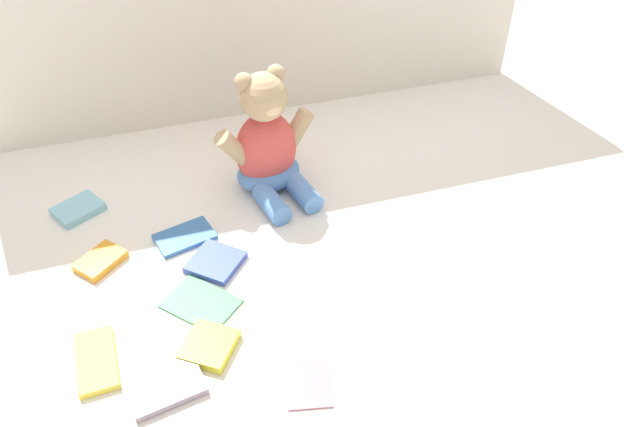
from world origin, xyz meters
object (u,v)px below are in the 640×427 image
book_case_0 (216,262)px  book_case_5 (100,261)px  book_case_6 (166,387)px  book_case_2 (78,209)px  book_case_7 (185,237)px  book_case_8 (201,303)px  teddy_bear (268,146)px  book_case_4 (209,346)px  book_case_1 (96,361)px  book_case_3 (308,383)px

book_case_0 → book_case_5: bearing=113.6°
book_case_6 → book_case_2: bearing=-175.9°
book_case_7 → book_case_8: book_case_7 is taller
teddy_bear → book_case_0: teddy_bear is taller
book_case_2 → book_case_7: size_ratio=0.83×
book_case_8 → book_case_7: bearing=48.9°
book_case_2 → book_case_4: same height
book_case_2 → book_case_4: 0.52m
book_case_0 → book_case_1: size_ratio=0.71×
book_case_0 → book_case_7: 0.11m
book_case_5 → book_case_8: (0.18, -0.17, -0.00)m
book_case_1 → book_case_5: (0.02, 0.25, 0.00)m
book_case_0 → teddy_bear: bearing=4.5°
book_case_5 → book_case_8: bearing=-174.1°
book_case_5 → book_case_0: bearing=-148.3°
book_case_0 → book_case_4: 0.22m
book_case_2 → book_case_7: (0.22, -0.16, -0.00)m
book_case_4 → book_case_8: size_ratio=0.67×
book_case_3 → book_case_4: bearing=152.1°
book_case_8 → book_case_5: bearing=94.3°
teddy_bear → book_case_6: 0.59m
book_case_1 → book_case_2: 0.44m
book_case_4 → teddy_bear: bearing=-81.8°
book_case_1 → book_case_2: bearing=90.4°
book_case_1 → book_case_2: book_case_2 is taller
book_case_2 → book_case_5: 0.19m
book_case_2 → book_case_3: size_ratio=1.03×
teddy_bear → book_case_4: 0.50m
book_case_3 → book_case_4: size_ratio=1.07×
book_case_6 → book_case_5: bearing=-175.0°
book_case_8 → book_case_0: bearing=22.6°
book_case_4 → book_case_8: 0.11m
book_case_3 → book_case_8: size_ratio=0.72×
teddy_bear → book_case_3: size_ratio=3.04×
book_case_1 → book_case_5: book_case_5 is taller
book_case_3 → book_case_5: bearing=140.7°
book_case_0 → book_case_5: size_ratio=1.03×
teddy_bear → book_case_7: teddy_bear is taller
book_case_1 → book_case_7: (0.19, 0.28, -0.00)m
book_case_7 → book_case_8: (0.00, -0.20, -0.00)m
book_case_1 → book_case_7: 0.34m
book_case_3 → book_case_6: bearing=177.0°
book_case_1 → teddy_bear: bearing=41.9°
book_case_1 → book_case_6: size_ratio=1.10×
book_case_4 → book_case_3: bearing=175.0°
book_case_5 → book_case_8: book_case_5 is taller
book_case_0 → book_case_5: book_case_5 is taller
book_case_5 → book_case_7: size_ratio=0.78×
teddy_bear → book_case_6: size_ratio=2.38×
teddy_bear → book_case_8: (-0.22, -0.33, -0.11)m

